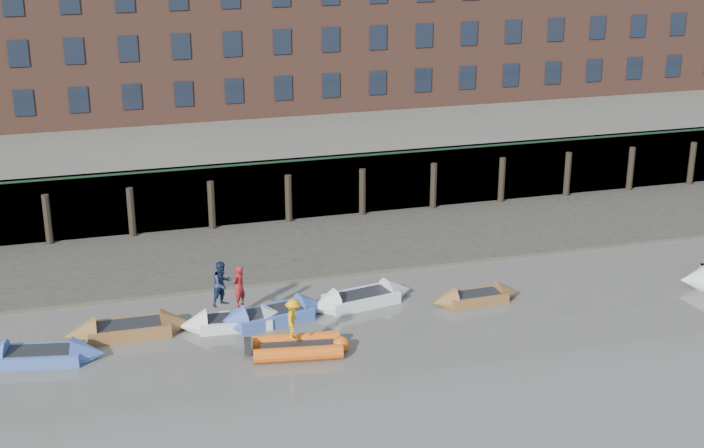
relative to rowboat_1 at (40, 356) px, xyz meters
name	(u,v)px	position (x,y,z in m)	size (l,w,h in m)	color
foreshore	(265,251)	(10.28, 8.92, -0.24)	(110.00, 8.00, 0.50)	#3D382F
mud_band	(280,278)	(10.28, 5.52, -0.24)	(110.00, 1.60, 0.10)	#4C4336
river_wall	(248,193)	(10.28, 13.30, 1.35)	(110.00, 1.23, 3.30)	#2D2A26
bank_terrace	(210,131)	(10.28, 26.92, 1.36)	(110.00, 28.00, 3.20)	#5E594D
rowboat_1	(40,356)	(0.00, 0.00, 0.00)	(4.95, 2.26, 1.39)	#3D59A6
rowboat_2	(129,329)	(3.35, 1.37, 0.01)	(4.97, 1.46, 1.44)	brown
rowboat_3	(235,322)	(7.49, 0.98, -0.02)	(4.55, 1.59, 1.30)	silver
rowboat_4	(272,316)	(9.02, 1.07, 0.01)	(5.14, 2.41, 1.44)	#3D59A6
rowboat_5	(361,299)	(12.99, 1.72, 0.00)	(4.99, 2.31, 1.40)	silver
rowboat_6	(476,297)	(17.77, 0.61, -0.04)	(4.00, 1.27, 1.15)	brown
rib_tender	(301,347)	(9.52, -2.00, 0.03)	(3.75, 2.20, 0.63)	#E55711
person_rower_a	(239,286)	(7.71, 1.02, 1.49)	(0.63, 0.41, 1.72)	maroon
person_rower_b	(222,284)	(7.08, 1.27, 1.56)	(0.91, 0.71, 1.87)	#19233F
person_rib_crew	(293,319)	(9.25, -1.89, 1.16)	(1.04, 0.60, 1.62)	orange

